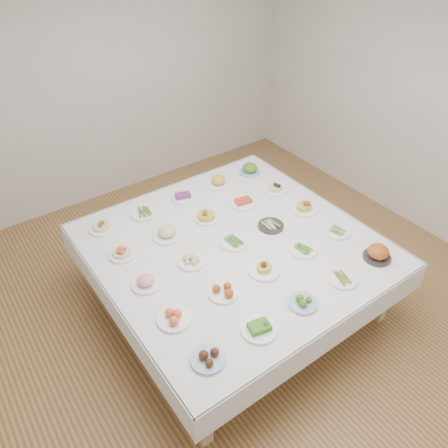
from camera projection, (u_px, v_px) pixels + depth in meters
room_envelope at (239, 128)px, 3.35m from camera, size 5.02×5.02×2.81m
display_table at (234, 249)px, 3.97m from camera, size 2.38×2.38×0.75m
dish_0 at (208, 356)px, 2.94m from camera, size 0.24×0.24×0.11m
dish_1 at (259, 326)px, 3.13m from camera, size 0.26×0.26×0.12m
dish_2 at (303, 301)px, 3.34m from camera, size 0.23×0.23×0.09m
dish_3 at (342, 278)px, 3.56m from camera, size 0.24×0.24×0.05m
dish_4 at (378, 253)px, 3.74m from camera, size 0.24×0.24×0.14m
dish_5 at (174, 316)px, 3.21m from camera, size 0.26×0.26×0.11m
dish_6 at (223, 290)px, 3.41m from camera, size 0.24×0.24×0.11m
dish_7 at (264, 266)px, 3.62m from camera, size 0.26×0.26×0.13m
dish_8 at (303, 249)px, 3.84m from camera, size 0.25×0.25×0.05m
dish_9 at (337, 231)px, 4.05m from camera, size 0.24×0.24×0.05m
dish_10 at (146, 281)px, 3.49m from camera, size 0.24×0.24×0.12m
dish_11 at (191, 260)px, 3.71m from camera, size 0.23×0.23×0.09m
dish_12 at (234, 241)px, 3.92m from camera, size 0.25×0.25×0.06m
dish_13 at (271, 225)px, 4.12m from camera, size 0.24×0.24×0.05m
dish_14 at (304, 204)px, 4.30m from camera, size 0.26×0.26×0.15m
dish_15 at (122, 250)px, 3.78m from camera, size 0.23×0.23×0.13m
dish_16 at (167, 232)px, 3.98m from camera, size 0.27×0.27×0.14m
dish_17 at (206, 214)px, 4.18m from camera, size 0.24×0.23×0.14m
dish_18 at (243, 200)px, 4.39m from camera, size 0.27×0.27×0.12m
dish_19 at (275, 186)px, 4.59m from camera, size 0.26×0.26×0.13m
dish_20 at (101, 225)px, 4.07m from camera, size 0.24×0.24×0.12m
dish_21 at (144, 212)px, 4.28m from camera, size 0.27×0.27×0.06m
dish_22 at (183, 195)px, 4.47m from camera, size 0.23×0.23×0.11m
dish_23 at (218, 180)px, 4.67m from camera, size 0.25×0.25×0.14m
dish_24 at (250, 168)px, 4.86m from camera, size 0.23×0.23×0.14m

